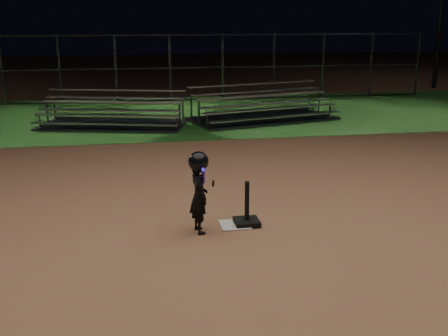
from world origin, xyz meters
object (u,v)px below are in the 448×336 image
home_plate (235,225)px  batting_tee (247,216)px  bleacher_right (263,113)px  child_batter (199,190)px  bleacher_left (113,119)px

home_plate → batting_tee: 0.23m
home_plate → bleacher_right: 9.00m
home_plate → bleacher_right: (2.52, 8.64, 0.21)m
home_plate → child_batter: child_batter is taller
batting_tee → bleacher_left: 8.69m
child_batter → batting_tee: bearing=-89.8°
bleacher_left → home_plate: bearing=-61.5°
batting_tee → child_batter: size_ratio=0.54×
bleacher_right → home_plate: bearing=-121.2°
home_plate → bleacher_right: bleacher_right is taller
home_plate → bleacher_right: bearing=73.7°
home_plate → bleacher_left: bleacher_left is taller
home_plate → bleacher_right: size_ratio=0.09×
bleacher_right → batting_tee: bearing=-120.1°
bleacher_left → child_batter: bearing=-65.4°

